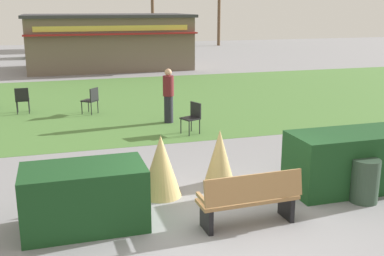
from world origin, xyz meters
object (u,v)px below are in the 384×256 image
at_px(trash_bin, 365,181).
at_px(parked_car_west_slot, 57,48).
at_px(food_kiosk, 108,41).
at_px(cafe_chair_center, 22,98).
at_px(park_bench, 250,199).
at_px(person_standing, 168,95).
at_px(cafe_chair_east, 92,99).
at_px(cafe_chair_west, 193,115).

xyz_separation_m(trash_bin, parked_car_west_slot, (-5.01, 27.80, 0.23)).
relative_size(food_kiosk, cafe_chair_center, 10.46).
bearing_deg(park_bench, person_standing, 86.71).
bearing_deg(person_standing, food_kiosk, -138.08).
bearing_deg(cafe_chair_east, person_standing, -40.89).
bearing_deg(cafe_chair_center, trash_bin, -56.08).
height_order(trash_bin, cafe_chair_center, cafe_chair_center).
bearing_deg(food_kiosk, trash_bin, -84.01).
bearing_deg(cafe_chair_west, food_kiosk, 91.94).
xyz_separation_m(cafe_chair_east, person_standing, (2.19, -1.90, 0.33)).
distance_m(cafe_chair_center, parked_car_west_slot, 18.26).
relative_size(park_bench, cafe_chair_center, 1.93).
distance_m(cafe_chair_west, cafe_chair_east, 4.20).
distance_m(food_kiosk, parked_car_west_slot, 7.52).
bearing_deg(park_bench, food_kiosk, 89.32).
distance_m(park_bench, food_kiosk, 21.23).
distance_m(trash_bin, cafe_chair_center, 11.57).
relative_size(park_bench, food_kiosk, 0.18).
xyz_separation_m(cafe_chair_east, parked_car_west_slot, (-0.80, 18.93, 0.12)).
bearing_deg(person_standing, cafe_chair_center, -79.43).
distance_m(food_kiosk, cafe_chair_west, 15.40).
height_order(cafe_chair_east, cafe_chair_center, same).
bearing_deg(cafe_chair_west, park_bench, -97.52).
height_order(cafe_chair_east, person_standing, person_standing).
bearing_deg(cafe_chair_west, person_standing, 103.72).
relative_size(food_kiosk, cafe_chair_east, 10.46).
relative_size(park_bench, cafe_chair_west, 1.93).
distance_m(park_bench, cafe_chair_west, 5.89).
bearing_deg(cafe_chair_center, cafe_chair_east, -18.00).
xyz_separation_m(cafe_chair_west, cafe_chair_center, (-4.78, 4.07, 0.00)).
relative_size(food_kiosk, person_standing, 5.51).
bearing_deg(cafe_chair_west, cafe_chair_east, 127.30).
relative_size(cafe_chair_center, person_standing, 0.53).
bearing_deg(cafe_chair_center, parked_car_west_slot, 85.47).
bearing_deg(food_kiosk, parked_car_west_slot, 112.21).
bearing_deg(parked_car_west_slot, cafe_chair_center, -94.53).
bearing_deg(park_bench, cafe_chair_west, 82.48).
bearing_deg(trash_bin, cafe_chair_east, 115.42).
distance_m(cafe_chair_east, parked_car_west_slot, 18.94).
bearing_deg(food_kiosk, cafe_chair_west, -88.06).
bearing_deg(cafe_chair_east, cafe_chair_west, -52.70).
xyz_separation_m(park_bench, cafe_chair_east, (-1.77, 9.18, 0.05)).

